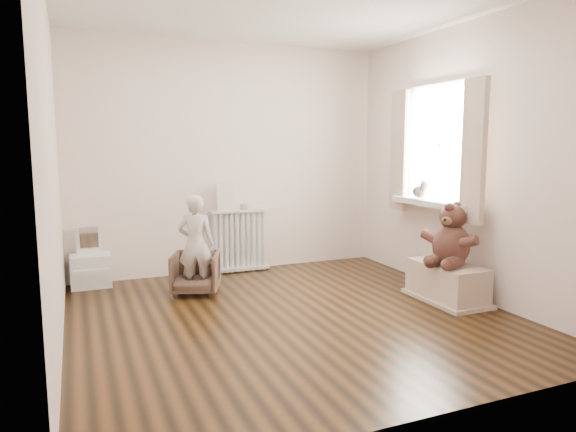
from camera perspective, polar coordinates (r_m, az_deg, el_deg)
name	(u,v)px	position (r m, az deg, el deg)	size (l,w,h in m)	color
floor	(292,316)	(4.47, 0.46, -11.06)	(3.60, 3.60, 0.01)	black
back_wall	(230,159)	(5.93, -6.42, 6.36)	(3.60, 0.02, 2.60)	white
front_wall	(434,175)	(2.67, 15.89, 4.41)	(3.60, 0.02, 2.60)	white
left_wall	(51,167)	(3.89, -24.79, 4.97)	(0.02, 3.60, 2.60)	white
right_wall	(465,161)	(5.21, 19.11, 5.79)	(0.02, 3.60, 2.60)	white
window	(442,145)	(5.41, 16.73, 7.54)	(0.03, 0.90, 1.10)	white
window_sill	(432,203)	(5.38, 15.75, 1.39)	(0.22, 1.10, 0.06)	silver
curtain_left	(474,152)	(4.90, 19.95, 6.71)	(0.06, 0.26, 1.30)	beige
curtain_right	(399,151)	(5.80, 12.27, 7.09)	(0.06, 0.26, 1.30)	beige
radiator	(240,238)	(5.92, -5.38, -2.48)	(0.68, 0.13, 0.72)	silver
paper_doll	(225,197)	(5.81, -6.99, 2.13)	(0.19, 0.02, 0.31)	beige
tin_a	(245,207)	(5.89, -4.84, 1.01)	(0.10, 0.10, 0.06)	#A59E8C
toy_vanity	(90,261)	(5.66, -21.11, -4.65)	(0.39, 0.28, 0.62)	silver
armchair	(196,273)	(5.15, -10.24, -6.24)	(0.44, 0.45, 0.41)	brown
child	(196,244)	(5.04, -10.19, -3.10)	(0.35, 0.23, 0.96)	beige
toy_bench	(447,280)	(5.07, 17.26, -6.77)	(0.40, 0.75, 0.35)	beige
teddy_bear	(452,231)	(4.93, 17.77, -1.60)	(0.47, 0.36, 0.57)	#3C1F18
plush_cat	(420,189)	(5.52, 14.47, 2.94)	(0.14, 0.23, 0.19)	#68625A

